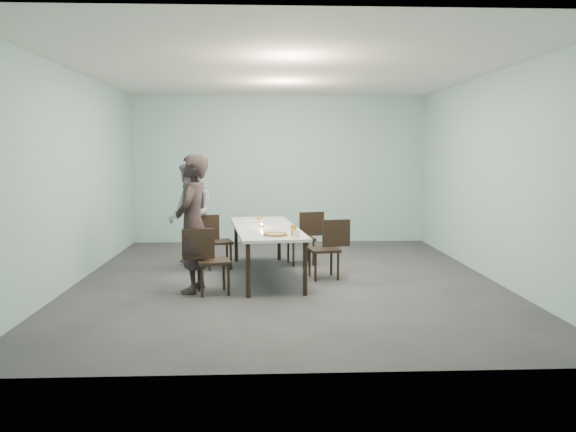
{
  "coord_description": "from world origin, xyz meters",
  "views": [
    {
      "loc": [
        -0.34,
        -8.04,
        1.86
      ],
      "look_at": [
        0.0,
        -0.54,
        1.0
      ],
      "focal_mm": 35.0,
      "sensor_mm": 36.0,
      "label": 1
    }
  ],
  "objects_px": {
    "diner_far": "(191,215)",
    "water_tumbler": "(296,234)",
    "chair_far_right": "(305,234)",
    "beer_glass": "(294,230)",
    "tealight": "(262,226)",
    "pizza": "(275,235)",
    "chair_far_left": "(213,238)",
    "diner_near": "(193,224)",
    "table": "(266,230)",
    "chair_near_right": "(329,245)",
    "amber_tumbler": "(259,218)",
    "chair_near_left": "(207,256)",
    "side_plate": "(278,231)"
  },
  "relations": [
    {
      "from": "chair_near_right",
      "to": "side_plate",
      "type": "xyz_separation_m",
      "value": [
        -0.76,
        -0.37,
        0.25
      ]
    },
    {
      "from": "pizza",
      "to": "tealight",
      "type": "bearing_deg",
      "value": 101.88
    },
    {
      "from": "diner_far",
      "to": "chair_far_left",
      "type": "bearing_deg",
      "value": 58.33
    },
    {
      "from": "chair_far_right",
      "to": "beer_glass",
      "type": "bearing_deg",
      "value": 68.82
    },
    {
      "from": "water_tumbler",
      "to": "table",
      "type": "bearing_deg",
      "value": 109.86
    },
    {
      "from": "diner_near",
      "to": "table",
      "type": "bearing_deg",
      "value": 141.91
    },
    {
      "from": "diner_near",
      "to": "side_plate",
      "type": "distance_m",
      "value": 1.21
    },
    {
      "from": "water_tumbler",
      "to": "amber_tumbler",
      "type": "distance_m",
      "value": 1.92
    },
    {
      "from": "chair_far_right",
      "to": "diner_near",
      "type": "relative_size",
      "value": 0.47
    },
    {
      "from": "chair_near_left",
      "to": "diner_near",
      "type": "distance_m",
      "value": 0.48
    },
    {
      "from": "table",
      "to": "pizza",
      "type": "relative_size",
      "value": 7.89
    },
    {
      "from": "chair_far_right",
      "to": "diner_far",
      "type": "distance_m",
      "value": 1.9
    },
    {
      "from": "beer_glass",
      "to": "water_tumbler",
      "type": "relative_size",
      "value": 1.67
    },
    {
      "from": "chair_near_left",
      "to": "water_tumbler",
      "type": "distance_m",
      "value": 1.21
    },
    {
      "from": "side_plate",
      "to": "amber_tumbler",
      "type": "distance_m",
      "value": 1.35
    },
    {
      "from": "pizza",
      "to": "beer_glass",
      "type": "relative_size",
      "value": 2.27
    },
    {
      "from": "chair_near_right",
      "to": "diner_far",
      "type": "xyz_separation_m",
      "value": [
        -2.12,
        0.8,
        0.36
      ]
    },
    {
      "from": "diner_far",
      "to": "water_tumbler",
      "type": "height_order",
      "value": "diner_far"
    },
    {
      "from": "beer_glass",
      "to": "tealight",
      "type": "height_order",
      "value": "beer_glass"
    },
    {
      "from": "chair_near_right",
      "to": "tealight",
      "type": "height_order",
      "value": "chair_near_right"
    },
    {
      "from": "pizza",
      "to": "tealight",
      "type": "distance_m",
      "value": 0.9
    },
    {
      "from": "diner_near",
      "to": "amber_tumbler",
      "type": "relative_size",
      "value": 22.91
    },
    {
      "from": "table",
      "to": "water_tumbler",
      "type": "height_order",
      "value": "water_tumbler"
    },
    {
      "from": "chair_near_right",
      "to": "chair_far_right",
      "type": "relative_size",
      "value": 1.0
    },
    {
      "from": "chair_far_left",
      "to": "water_tumbler",
      "type": "height_order",
      "value": "chair_far_left"
    },
    {
      "from": "chair_far_left",
      "to": "side_plate",
      "type": "xyz_separation_m",
      "value": [
        1.01,
        -1.12,
        0.25
      ]
    },
    {
      "from": "amber_tumbler",
      "to": "side_plate",
      "type": "bearing_deg",
      "value": -78.01
    },
    {
      "from": "diner_far",
      "to": "tealight",
      "type": "distance_m",
      "value": 1.32
    },
    {
      "from": "diner_near",
      "to": "beer_glass",
      "type": "relative_size",
      "value": 12.22
    },
    {
      "from": "chair_far_left",
      "to": "chair_far_right",
      "type": "relative_size",
      "value": 1.0
    },
    {
      "from": "chair_far_right",
      "to": "diner_far",
      "type": "bearing_deg",
      "value": -3.78
    },
    {
      "from": "chair_near_right",
      "to": "diner_near",
      "type": "bearing_deg",
      "value": 10.41
    },
    {
      "from": "chair_far_left",
      "to": "diner_near",
      "type": "xyz_separation_m",
      "value": [
        -0.14,
        -1.46,
        0.42
      ]
    },
    {
      "from": "pizza",
      "to": "water_tumbler",
      "type": "distance_m",
      "value": 0.31
    },
    {
      "from": "beer_glass",
      "to": "amber_tumbler",
      "type": "height_order",
      "value": "beer_glass"
    },
    {
      "from": "side_plate",
      "to": "beer_glass",
      "type": "relative_size",
      "value": 1.2
    },
    {
      "from": "diner_far",
      "to": "water_tumbler",
      "type": "relative_size",
      "value": 19.07
    },
    {
      "from": "diner_far",
      "to": "pizza",
      "type": "relative_size",
      "value": 5.05
    },
    {
      "from": "diner_near",
      "to": "amber_tumbler",
      "type": "height_order",
      "value": "diner_near"
    },
    {
      "from": "side_plate",
      "to": "beer_glass",
      "type": "bearing_deg",
      "value": -64.56
    },
    {
      "from": "chair_near_right",
      "to": "water_tumbler",
      "type": "xyz_separation_m",
      "value": [
        -0.54,
        -0.9,
        0.29
      ]
    },
    {
      "from": "water_tumbler",
      "to": "amber_tumbler",
      "type": "xyz_separation_m",
      "value": [
        -0.5,
        1.86,
        -0.01
      ]
    },
    {
      "from": "table",
      "to": "pizza",
      "type": "bearing_deg",
      "value": -82.55
    },
    {
      "from": "diner_far",
      "to": "tealight",
      "type": "relative_size",
      "value": 30.65
    },
    {
      "from": "tealight",
      "to": "pizza",
      "type": "bearing_deg",
      "value": -78.12
    },
    {
      "from": "chair_far_left",
      "to": "chair_far_right",
      "type": "xyz_separation_m",
      "value": [
        1.5,
        0.32,
        0.0
      ]
    },
    {
      "from": "side_plate",
      "to": "tealight",
      "type": "distance_m",
      "value": 0.55
    },
    {
      "from": "table",
      "to": "diner_near",
      "type": "height_order",
      "value": "diner_near"
    },
    {
      "from": "diner_far",
      "to": "beer_glass",
      "type": "distance_m",
      "value": 2.21
    },
    {
      "from": "chair_far_left",
      "to": "diner_near",
      "type": "distance_m",
      "value": 1.52
    }
  ]
}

